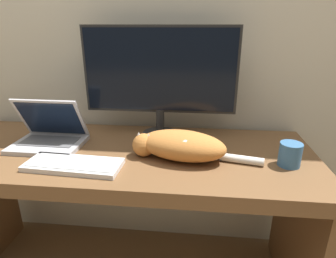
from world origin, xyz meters
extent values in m
cube|color=beige|center=(0.00, 0.68, 1.30)|extent=(6.40, 0.06, 2.60)
cube|color=brown|center=(0.00, 0.31, 0.69)|extent=(1.65, 0.62, 0.06)
cube|color=brown|center=(0.79, 0.31, 0.33)|extent=(0.04, 0.57, 0.66)
cylinder|color=#282828|center=(0.14, 0.49, 0.73)|extent=(0.17, 0.17, 0.02)
cylinder|color=#282828|center=(0.14, 0.49, 0.80)|extent=(0.04, 0.04, 0.12)
cube|color=#282828|center=(0.14, 0.49, 1.04)|extent=(0.70, 0.02, 0.39)
cube|color=black|center=(0.14, 0.48, 1.04)|extent=(0.68, 0.01, 0.36)
cube|color=#B7B7BC|center=(-0.34, 0.31, 0.73)|extent=(0.30, 0.22, 0.02)
cube|color=slate|center=(-0.34, 0.33, 0.74)|extent=(0.25, 0.12, 0.00)
cube|color=#B7B7BC|center=(-0.34, 0.37, 0.84)|extent=(0.30, 0.12, 0.20)
cube|color=black|center=(-0.34, 0.37, 0.84)|extent=(0.27, 0.10, 0.17)
cube|color=white|center=(-0.15, 0.14, 0.73)|extent=(0.37, 0.16, 0.02)
cube|color=#B3B3B3|center=(-0.15, 0.14, 0.74)|extent=(0.34, 0.13, 0.00)
ellipsoid|color=#C67A38|center=(0.26, 0.26, 0.78)|extent=(0.39, 0.25, 0.12)
ellipsoid|color=white|center=(0.28, 0.26, 0.81)|extent=(0.18, 0.16, 0.05)
sphere|color=#C67A38|center=(0.10, 0.27, 0.77)|extent=(0.10, 0.10, 0.10)
cone|color=white|center=(0.08, 0.27, 0.81)|extent=(0.03, 0.03, 0.03)
cone|color=white|center=(0.13, 0.27, 0.81)|extent=(0.03, 0.03, 0.03)
cylinder|color=white|center=(0.50, 0.24, 0.74)|extent=(0.17, 0.07, 0.03)
cylinder|color=teal|center=(0.68, 0.24, 0.77)|extent=(0.08, 0.08, 0.09)
camera|label=1|loc=(0.31, -0.77, 1.24)|focal=30.00mm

